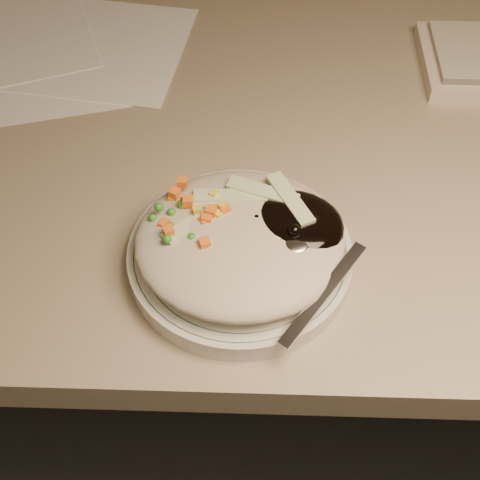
{
  "coord_description": "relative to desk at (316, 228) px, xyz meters",
  "views": [
    {
      "loc": [
        -0.09,
        0.78,
        1.25
      ],
      "look_at": [
        -0.1,
        1.16,
        0.78
      ],
      "focal_mm": 50.0,
      "sensor_mm": 36.0,
      "label": 1
    }
  ],
  "objects": [
    {
      "name": "meal",
      "position": [
        -0.09,
        -0.22,
        0.24
      ],
      "size": [
        0.21,
        0.19,
        0.05
      ],
      "color": "#B2AA91",
      "rests_on": "plate"
    },
    {
      "name": "desk",
      "position": [
        0.0,
        0.0,
        0.0
      ],
      "size": [
        1.4,
        0.7,
        0.74
      ],
      "color": "gray",
      "rests_on": "ground"
    },
    {
      "name": "papers",
      "position": [
        -0.39,
        0.11,
        0.2
      ],
      "size": [
        0.47,
        0.34,
        0.0
      ],
      "color": "white",
      "rests_on": "desk"
    },
    {
      "name": "plate",
      "position": [
        -0.1,
        -0.22,
        0.21
      ],
      "size": [
        0.21,
        0.21,
        0.02
      ],
      "primitive_type": "cylinder",
      "color": "silver",
      "rests_on": "desk"
    },
    {
      "name": "plate_rim",
      "position": [
        -0.1,
        -0.22,
        0.22
      ],
      "size": [
        0.2,
        0.2,
        0.0
      ],
      "color": "#144723",
      "rests_on": "plate"
    }
  ]
}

